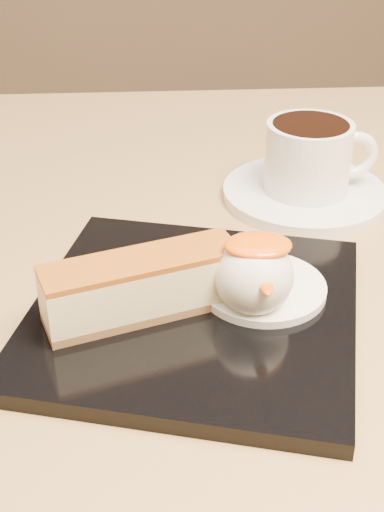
{
  "coord_description": "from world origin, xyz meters",
  "views": [
    {
      "loc": [
        -0.04,
        -0.49,
        1.02
      ],
      "look_at": [
        -0.01,
        -0.07,
        0.76
      ],
      "focal_mm": 50.0,
      "sensor_mm": 36.0,
      "label": 1
    }
  ],
  "objects": [
    {
      "name": "dessert_plate",
      "position": [
        -0.01,
        -0.09,
        0.73
      ],
      "size": [
        0.27,
        0.27,
        0.01
      ],
      "primitive_type": "cube",
      "rotation": [
        0.0,
        0.0,
        -0.26
      ],
      "color": "black",
      "rests_on": "table"
    },
    {
      "name": "mint_sprig",
      "position": [
        0.01,
        -0.05,
        0.74
      ],
      "size": [
        0.03,
        0.02,
        0.0
      ],
      "color": "green",
      "rests_on": "cream_smear"
    },
    {
      "name": "cream_smear",
      "position": [
        0.04,
        -0.08,
        0.73
      ],
      "size": [
        0.09,
        0.09,
        0.01
      ],
      "primitive_type": "cylinder",
      "color": "white",
      "rests_on": "dessert_plate"
    },
    {
      "name": "saucer",
      "position": [
        0.1,
        0.09,
        0.72
      ],
      "size": [
        0.15,
        0.15,
        0.01
      ],
      "primitive_type": "cylinder",
      "color": "white",
      "rests_on": "table"
    },
    {
      "name": "mango_sauce",
      "position": [
        0.03,
        -0.09,
        0.78
      ],
      "size": [
        0.04,
        0.03,
        0.01
      ],
      "primitive_type": "ellipsoid",
      "color": "#FF5E08",
      "rests_on": "ice_cream_scoop"
    },
    {
      "name": "ice_cream_scoop",
      "position": [
        0.03,
        -0.1,
        0.76
      ],
      "size": [
        0.05,
        0.05,
        0.05
      ],
      "primitive_type": "sphere",
      "color": "white",
      "rests_on": "cream_smear"
    },
    {
      "name": "cheesecake",
      "position": [
        -0.05,
        -0.1,
        0.75
      ],
      "size": [
        0.14,
        0.08,
        0.04
      ],
      "rotation": [
        0.0,
        0.0,
        0.33
      ],
      "color": "brown",
      "rests_on": "dessert_plate"
    },
    {
      "name": "table",
      "position": [
        0.0,
        0.0,
        0.56
      ],
      "size": [
        0.8,
        0.8,
        0.72
      ],
      "color": "black",
      "rests_on": "ground"
    },
    {
      "name": "coffee_cup",
      "position": [
        0.1,
        0.09,
        0.76
      ],
      "size": [
        0.1,
        0.08,
        0.06
      ],
      "rotation": [
        0.0,
        0.0,
        0.05
      ],
      "color": "white",
      "rests_on": "saucer"
    }
  ]
}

